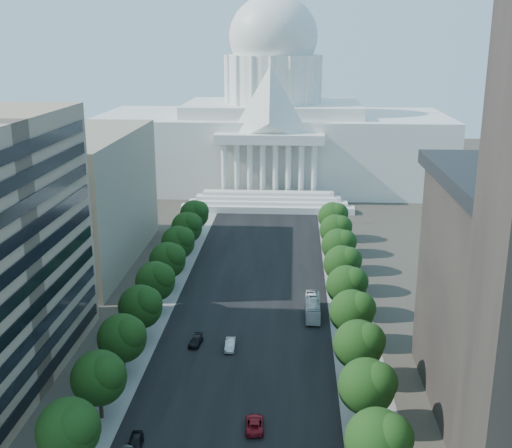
% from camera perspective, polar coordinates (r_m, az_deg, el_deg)
% --- Properties ---
extents(road_asphalt, '(30.00, 260.00, 0.01)m').
position_cam_1_polar(road_asphalt, '(139.76, -0.01, -4.96)').
color(road_asphalt, black).
rests_on(road_asphalt, ground).
extents(sidewalk_left, '(8.00, 260.00, 0.02)m').
position_cam_1_polar(sidewalk_left, '(142.13, -7.71, -4.74)').
color(sidewalk_left, gray).
rests_on(sidewalk_left, ground).
extents(sidewalk_right, '(8.00, 260.00, 0.02)m').
position_cam_1_polar(sidewalk_right, '(139.96, 7.81, -5.08)').
color(sidewalk_right, gray).
rests_on(sidewalk_right, ground).
extents(capitol, '(120.00, 56.00, 73.00)m').
position_cam_1_polar(capitol, '(227.18, 1.48, 8.49)').
color(capitol, white).
rests_on(capitol, ground).
extents(office_block_left_far, '(38.00, 52.00, 30.00)m').
position_cam_1_polar(office_block_left_far, '(155.00, -17.79, 2.20)').
color(office_block_left_far, gray).
rests_on(office_block_left_far, ground).
extents(tree_l_b, '(7.79, 7.60, 9.97)m').
position_cam_1_polar(tree_l_b, '(81.72, -16.15, -17.07)').
color(tree_l_b, '#33261C').
rests_on(tree_l_b, ground).
extents(tree_l_c, '(7.79, 7.60, 9.97)m').
position_cam_1_polar(tree_l_c, '(91.41, -13.64, -13.06)').
color(tree_l_c, '#33261C').
rests_on(tree_l_c, ground).
extents(tree_l_d, '(7.79, 7.60, 9.97)m').
position_cam_1_polar(tree_l_d, '(101.60, -11.67, -9.81)').
color(tree_l_d, '#33261C').
rests_on(tree_l_d, ground).
extents(tree_l_e, '(7.79, 7.60, 9.97)m').
position_cam_1_polar(tree_l_e, '(112.14, -10.10, -7.16)').
color(tree_l_e, '#33261C').
rests_on(tree_l_e, ground).
extents(tree_l_f, '(7.79, 7.60, 9.97)m').
position_cam_1_polar(tree_l_f, '(122.95, -8.82, -4.96)').
color(tree_l_f, '#33261C').
rests_on(tree_l_f, ground).
extents(tree_l_g, '(7.79, 7.60, 9.97)m').
position_cam_1_polar(tree_l_g, '(133.97, -7.75, -3.12)').
color(tree_l_g, '#33261C').
rests_on(tree_l_g, ground).
extents(tree_l_h, '(7.79, 7.60, 9.97)m').
position_cam_1_polar(tree_l_h, '(145.14, -6.85, -1.56)').
color(tree_l_h, '#33261C').
rests_on(tree_l_h, ground).
extents(tree_l_i, '(7.79, 7.60, 9.97)m').
position_cam_1_polar(tree_l_i, '(156.43, -6.08, -0.23)').
color(tree_l_i, '#33261C').
rests_on(tree_l_i, ground).
extents(tree_l_j, '(7.79, 7.60, 9.97)m').
position_cam_1_polar(tree_l_j, '(167.82, -5.41, 0.93)').
color(tree_l_j, '#33261C').
rests_on(tree_l_j, ground).
extents(tree_r_b, '(7.79, 7.60, 9.97)m').
position_cam_1_polar(tree_r_b, '(78.24, 11.02, -18.33)').
color(tree_r_b, '#33261C').
rests_on(tree_r_b, ground).
extents(tree_r_c, '(7.79, 7.60, 9.97)m').
position_cam_1_polar(tree_r_c, '(88.32, 10.04, -13.93)').
color(tree_r_c, '#33261C').
rests_on(tree_r_c, ground).
extents(tree_r_d, '(7.79, 7.60, 9.97)m').
position_cam_1_polar(tree_r_d, '(98.82, 9.28, -10.45)').
color(tree_r_d, '#33261C').
rests_on(tree_r_d, ground).
extents(tree_r_e, '(7.79, 7.60, 9.97)m').
position_cam_1_polar(tree_r_e, '(109.64, 8.69, -7.65)').
color(tree_r_e, '#33261C').
rests_on(tree_r_e, ground).
extents(tree_r_f, '(7.79, 7.60, 9.97)m').
position_cam_1_polar(tree_r_f, '(120.67, 8.21, -5.35)').
color(tree_r_f, '#33261C').
rests_on(tree_r_f, ground).
extents(tree_r_g, '(7.79, 7.60, 9.97)m').
position_cam_1_polar(tree_r_g, '(131.88, 7.81, -3.44)').
color(tree_r_g, '#33261C').
rests_on(tree_r_g, ground).
extents(tree_r_h, '(7.79, 7.60, 9.97)m').
position_cam_1_polar(tree_r_h, '(143.21, 7.48, -1.83)').
color(tree_r_h, '#33261C').
rests_on(tree_r_h, ground).
extents(tree_r_i, '(7.79, 7.60, 9.97)m').
position_cam_1_polar(tree_r_i, '(154.65, 7.20, -0.46)').
color(tree_r_i, '#33261C').
rests_on(tree_r_i, ground).
extents(tree_r_j, '(7.79, 7.60, 9.97)m').
position_cam_1_polar(tree_r_j, '(166.16, 6.95, 0.72)').
color(tree_r_j, '#33261C').
rests_on(tree_r_j, ground).
extents(streetlight_b, '(2.61, 0.44, 9.00)m').
position_cam_1_polar(streetlight_b, '(88.14, 11.12, -14.54)').
color(streetlight_b, gray).
rests_on(streetlight_b, ground).
extents(streetlight_c, '(2.61, 0.44, 9.00)m').
position_cam_1_polar(streetlight_c, '(110.22, 9.48, -7.91)').
color(streetlight_c, gray).
rests_on(streetlight_c, ground).
extents(streetlight_d, '(2.61, 0.44, 9.00)m').
position_cam_1_polar(streetlight_d, '(133.34, 8.44, -3.53)').
color(streetlight_d, gray).
rests_on(streetlight_d, ground).
extents(streetlight_e, '(2.61, 0.44, 9.00)m').
position_cam_1_polar(streetlight_e, '(157.03, 7.71, -0.46)').
color(streetlight_e, gray).
rests_on(streetlight_e, ground).
extents(streetlight_f, '(2.61, 0.44, 9.00)m').
position_cam_1_polar(streetlight_f, '(181.08, 7.18, 1.80)').
color(streetlight_f, gray).
rests_on(streetlight_f, ground).
extents(car_dark_a, '(2.25, 4.59, 1.51)m').
position_cam_1_polar(car_dark_a, '(87.88, -10.66, -18.54)').
color(car_dark_a, black).
rests_on(car_dark_a, ground).
extents(car_silver, '(1.77, 4.70, 1.53)m').
position_cam_1_polar(car_silver, '(109.94, -2.32, -10.67)').
color(car_silver, '#B4B6BC').
rests_on(car_silver, ground).
extents(car_red, '(2.77, 5.39, 1.45)m').
position_cam_1_polar(car_red, '(89.90, -0.14, -17.36)').
color(car_red, maroon).
rests_on(car_red, ground).
extents(car_dark_b, '(2.32, 4.64, 1.30)m').
position_cam_1_polar(car_dark_b, '(111.73, -5.37, -10.34)').
color(car_dark_b, black).
rests_on(car_dark_b, ground).
extents(city_bus, '(2.77, 11.40, 3.17)m').
position_cam_1_polar(city_bus, '(122.44, 5.07, -7.38)').
color(city_bus, silver).
rests_on(city_bus, ground).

